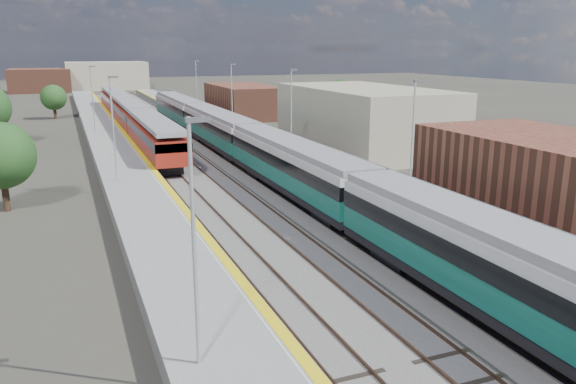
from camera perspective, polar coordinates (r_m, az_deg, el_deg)
ground at (r=59.60m, az=-8.50°, el=4.23°), size 320.00×320.00×0.00m
ballast_bed at (r=61.56m, az=-11.09°, el=4.47°), size 10.50×155.00×0.06m
tracks at (r=63.28m, az=-10.85°, el=4.81°), size 8.96×160.00×0.17m
platform_right at (r=63.26m, az=-4.38°, el=5.42°), size 4.70×155.00×8.52m
platform_left at (r=60.61m, az=-17.45°, el=4.39°), size 4.30×155.00×8.52m
buildings at (r=145.85m, az=-24.31°, el=13.27°), size 72.00×185.50×40.00m
green_train at (r=49.28m, az=-3.94°, el=4.99°), size 3.00×83.42×3.30m
red_train at (r=75.23m, az=-15.78°, el=7.66°), size 3.00×60.78×3.79m
tree_a at (r=40.33m, az=-27.16°, el=3.30°), size 4.32×4.32×5.85m
tree_c at (r=92.28m, az=-22.72°, el=8.85°), size 3.79×3.79×5.13m
tree_d at (r=83.16m, az=5.26°, el=9.79°), size 4.45×4.45×6.04m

